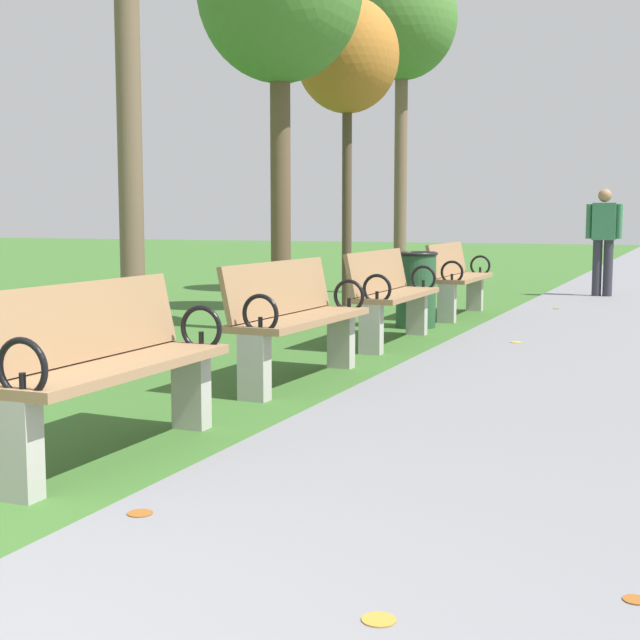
# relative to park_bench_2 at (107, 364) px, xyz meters

# --- Properties ---
(park_bench_2) EXTENTS (0.48, 1.60, 0.90)m
(park_bench_2) POSITION_rel_park_bench_2_xyz_m (0.00, 0.00, 0.00)
(park_bench_2) COLOR #93704C
(park_bench_2) RESTS_ON ground
(park_bench_3) EXTENTS (0.53, 1.62, 0.90)m
(park_bench_3) POSITION_rel_park_bench_2_xyz_m (0.00, 2.36, 0.00)
(park_bench_3) COLOR #93704C
(park_bench_3) RESTS_ON ground
(park_bench_4) EXTENTS (0.49, 1.60, 0.90)m
(park_bench_4) POSITION_rel_park_bench_2_xyz_m (0.00, 4.63, 0.00)
(park_bench_4) COLOR #93704C
(park_bench_4) RESTS_ON ground
(park_bench_5) EXTENTS (0.48, 1.60, 0.90)m
(park_bench_5) POSITION_rel_park_bench_2_xyz_m (0.00, 7.28, 0.00)
(park_bench_5) COLOR #93704C
(park_bench_5) RESTS_ON ground
(tree_3) EXTENTS (1.28, 1.28, 3.92)m
(tree_3) POSITION_rel_park_bench_2_xyz_m (-1.39, 7.08, 2.69)
(tree_3) COLOR #4C3D2D
(tree_3) RESTS_ON ground
(tree_4) EXTENTS (1.69, 1.69, 5.17)m
(tree_4) POSITION_rel_park_bench_2_xyz_m (-1.62, 10.05, 3.69)
(tree_4) COLOR brown
(tree_4) RESTS_ON ground
(pedestrian_walking) EXTENTS (0.53, 0.23, 1.62)m
(pedestrian_walking) POSITION_rel_park_bench_2_xyz_m (1.38, 10.73, 0.44)
(pedestrian_walking) COLOR #2D2D38
(pedestrian_walking) RESTS_ON paved_walkway
(trash_bin) EXTENTS (0.48, 0.48, 0.84)m
(trash_bin) POSITION_rel_park_bench_2_xyz_m (-0.15, 5.98, -0.06)
(trash_bin) COLOR #234C2D
(trash_bin) RESTS_ON ground
(scattered_leaves) EXTENTS (4.98, 13.06, 0.02)m
(scattered_leaves) POSITION_rel_park_bench_2_xyz_m (0.63, 1.93, -0.47)
(scattered_leaves) COLOR #BC842D
(scattered_leaves) RESTS_ON ground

